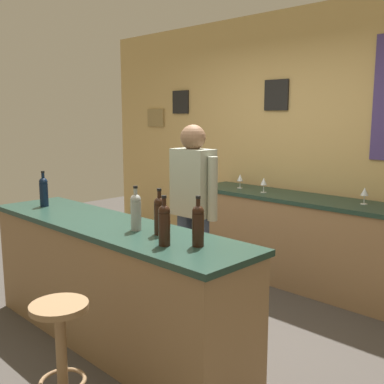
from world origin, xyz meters
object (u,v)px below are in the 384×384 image
(bar_stool, at_px, (61,341))
(wine_glass_b, at_px, (264,182))
(wine_bottle_e, at_px, (198,224))
(wine_bottle_b, at_px, (136,211))
(wine_bottle_d, at_px, (164,223))
(wine_bottle_c, at_px, (159,214))
(wine_bottle_a, at_px, (44,191))
(wine_glass_c, at_px, (365,192))
(bartender, at_px, (193,206))
(wine_glass_a, at_px, (240,178))

(bar_stool, xyz_separation_m, wine_glass_b, (-0.59, 2.70, 0.55))
(wine_bottle_e, bearing_deg, wine_bottle_b, -178.15)
(wine_bottle_d, distance_m, wine_glass_b, 2.23)
(wine_bottle_c, relative_size, wine_glass_b, 1.97)
(wine_bottle_c, xyz_separation_m, wine_glass_b, (-0.56, 1.93, -0.05))
(wine_bottle_e, bearing_deg, wine_bottle_a, -178.37)
(wine_bottle_a, height_order, wine_bottle_e, same)
(wine_glass_c, bearing_deg, wine_glass_b, -173.60)
(wine_bottle_d, distance_m, wine_bottle_e, 0.20)
(wine_bottle_d, distance_m, wine_glass_c, 2.22)
(bartender, xyz_separation_m, wine_bottle_c, (0.44, -0.76, 0.12))
(bartender, distance_m, wine_bottle_d, 1.13)
(wine_glass_a, bearing_deg, wine_glass_b, -8.86)
(wine_bottle_a, bearing_deg, wine_glass_a, 76.34)
(wine_bottle_b, xyz_separation_m, wine_bottle_e, (0.57, 0.02, 0.00))
(wine_bottle_a, bearing_deg, wine_glass_b, 66.85)
(wine_glass_b, bearing_deg, wine_bottle_e, -64.65)
(bar_stool, relative_size, wine_glass_b, 4.39)
(wine_bottle_d, bearing_deg, wine_glass_a, 117.79)
(bar_stool, height_order, wine_glass_a, wine_glass_a)
(wine_bottle_c, height_order, wine_glass_b, wine_bottle_c)
(wine_bottle_a, distance_m, wine_bottle_d, 1.63)
(wine_bottle_a, height_order, wine_glass_c, wine_bottle_a)
(bartender, relative_size, bar_stool, 2.38)
(bartender, xyz_separation_m, wine_glass_c, (0.91, 1.29, 0.07))
(wine_glass_b, bearing_deg, wine_glass_a, 171.14)
(bar_stool, xyz_separation_m, wine_bottle_a, (-1.44, 0.69, 0.60))
(wine_bottle_a, xyz_separation_m, wine_glass_b, (0.86, 2.01, -0.05))
(wine_bottle_e, bearing_deg, wine_glass_c, 87.30)
(wine_bottle_c, bearing_deg, wine_glass_a, 114.66)
(wine_glass_c, bearing_deg, wine_bottle_e, -92.70)
(bartender, bearing_deg, wine_bottle_e, -44.10)
(wine_bottle_b, distance_m, wine_bottle_d, 0.43)
(bar_stool, relative_size, wine_bottle_d, 2.22)
(wine_bottle_e, height_order, wine_glass_c, wine_bottle_e)
(wine_bottle_c, xyz_separation_m, wine_bottle_d, (0.22, -0.15, 0.00))
(wine_bottle_e, relative_size, wine_glass_b, 1.97)
(wine_bottle_c, relative_size, wine_bottle_e, 1.00)
(wine_glass_a, distance_m, wine_glass_c, 1.38)
(bar_stool, distance_m, wine_glass_a, 2.96)
(bartender, height_order, wine_bottle_b, bartender)
(wine_bottle_d, bearing_deg, wine_glass_b, 110.31)
(wine_bottle_a, bearing_deg, wine_bottle_b, 1.53)
(wine_bottle_b, bearing_deg, bar_stool, -72.64)
(wine_bottle_a, distance_m, wine_bottle_c, 1.42)
(bar_stool, bearing_deg, bartender, 107.07)
(bartender, bearing_deg, wine_glass_c, 54.87)
(bartender, bearing_deg, wine_glass_a, 111.14)
(wine_bottle_c, relative_size, wine_glass_c, 1.97)
(bartender, xyz_separation_m, wine_glass_a, (-0.47, 1.23, 0.07))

